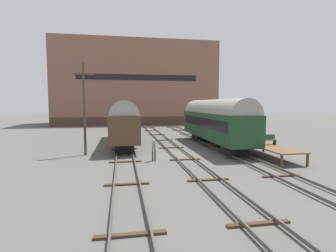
{
  "coord_description": "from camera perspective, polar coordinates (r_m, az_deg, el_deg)",
  "views": [
    {
      "loc": [
        -5.21,
        -24.07,
        4.71
      ],
      "look_at": [
        0.0,
        5.06,
        2.2
      ],
      "focal_mm": 28.0,
      "sensor_mm": 36.0,
      "label": 1
    }
  ],
  "objects": [
    {
      "name": "ground_plane",
      "position": [
        25.07,
        2.05,
        -5.99
      ],
      "size": [
        200.0,
        200.0,
        0.0
      ],
      "primitive_type": "plane",
      "color": "#56544F"
    },
    {
      "name": "track_left",
      "position": [
        24.5,
        -9.4,
        -5.97
      ],
      "size": [
        2.6,
        60.0,
        0.26
      ],
      "color": "#4C4742",
      "rests_on": "ground"
    },
    {
      "name": "track_middle",
      "position": [
        25.04,
        2.05,
        -5.67
      ],
      "size": [
        2.6,
        60.0,
        0.26
      ],
      "color": "#4C4742",
      "rests_on": "ground"
    },
    {
      "name": "track_right",
      "position": [
        26.52,
        12.6,
        -5.19
      ],
      "size": [
        2.6,
        60.0,
        0.26
      ],
      "color": "#4C4742",
      "rests_on": "ground"
    },
    {
      "name": "train_car_brown",
      "position": [
        30.87,
        -9.63,
        1.33
      ],
      "size": [
        2.93,
        15.44,
        5.02
      ],
      "color": "black",
      "rests_on": "ground"
    },
    {
      "name": "train_car_green",
      "position": [
        29.32,
        10.15,
        1.29
      ],
      "size": [
        3.11,
        15.62,
        5.19
      ],
      "color": "black",
      "rests_on": "ground"
    },
    {
      "name": "station_platform",
      "position": [
        26.93,
        18.14,
        -3.37
      ],
      "size": [
        2.45,
        12.68,
        1.06
      ],
      "color": "brown",
      "rests_on": "ground"
    },
    {
      "name": "bench",
      "position": [
        25.12,
        20.96,
        -2.71
      ],
      "size": [
        1.4,
        0.4,
        0.91
      ],
      "color": "#2D4C33",
      "rests_on": "station_platform"
    },
    {
      "name": "person_worker",
      "position": [
        21.58,
        -3.12,
        -4.79
      ],
      "size": [
        0.32,
        0.32,
        1.82
      ],
      "color": "#282833",
      "rests_on": "ground"
    },
    {
      "name": "utility_pole",
      "position": [
        25.0,
        -17.75,
        3.79
      ],
      "size": [
        1.8,
        0.24,
        8.37
      ],
      "color": "#473828",
      "rests_on": "ground"
    },
    {
      "name": "warehouse_building",
      "position": [
        64.19,
        -6.91,
        9.07
      ],
      "size": [
        36.79,
        13.12,
        18.93
      ],
      "color": "#4F342A",
      "rests_on": "ground"
    }
  ]
}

